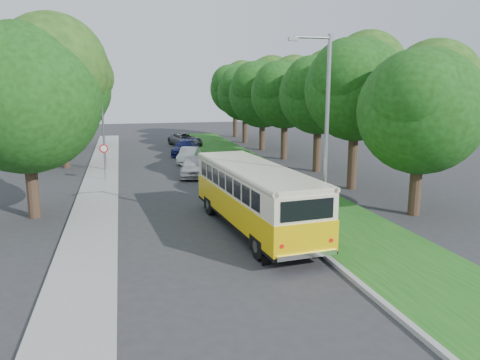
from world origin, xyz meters
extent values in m
plane|color=#2D2D30|center=(0.00, 0.00, 0.00)|extent=(120.00, 120.00, 0.00)
cube|color=gray|center=(3.60, 5.00, 0.07)|extent=(0.20, 70.00, 0.15)
cube|color=#195516|center=(5.95, 5.00, 0.07)|extent=(4.50, 70.00, 0.13)
cube|color=gray|center=(-4.80, 5.00, 0.06)|extent=(2.20, 70.00, 0.12)
cylinder|color=#332319|center=(10.15, 0.00, 1.67)|extent=(0.56, 0.56, 3.35)
sphere|color=#163B0D|center=(10.15, 0.00, 4.95)|extent=(5.85, 5.85, 5.85)
sphere|color=#163B0D|center=(11.18, 0.58, 6.12)|extent=(4.38, 4.38, 4.38)
sphere|color=#163B0D|center=(9.28, -0.73, 5.68)|extent=(4.09, 4.09, 4.09)
cylinder|color=#332319|center=(9.96, 6.00, 2.13)|extent=(0.56, 0.56, 4.26)
sphere|color=#163B0D|center=(9.96, 6.00, 5.91)|extent=(5.98, 5.98, 5.98)
sphere|color=#163B0D|center=(11.01, 6.60, 7.10)|extent=(4.49, 4.49, 4.49)
sphere|color=#163B0D|center=(9.06, 5.25, 6.65)|extent=(4.19, 4.19, 4.19)
cylinder|color=#332319|center=(10.28, 12.00, 1.98)|extent=(0.56, 0.56, 3.95)
sphere|color=#163B0D|center=(10.28, 12.00, 5.49)|extent=(5.61, 5.61, 5.61)
sphere|color=#163B0D|center=(11.26, 12.56, 6.62)|extent=(4.21, 4.21, 4.21)
sphere|color=#163B0D|center=(9.44, 11.30, 6.20)|extent=(3.92, 3.92, 3.92)
cylinder|color=#332319|center=(9.90, 18.00, 1.93)|extent=(0.56, 0.56, 3.86)
sphere|color=#163B0D|center=(9.90, 18.00, 5.41)|extent=(5.64, 5.64, 5.64)
sphere|color=#163B0D|center=(10.89, 18.56, 6.54)|extent=(4.23, 4.23, 4.23)
sphere|color=#163B0D|center=(9.05, 17.30, 6.12)|extent=(3.95, 3.95, 3.95)
cylinder|color=#332319|center=(9.80, 24.00, 1.79)|extent=(0.56, 0.56, 3.58)
sphere|color=#163B0D|center=(9.80, 24.00, 5.33)|extent=(6.36, 6.36, 6.36)
sphere|color=#163B0D|center=(10.91, 24.64, 6.60)|extent=(4.77, 4.77, 4.77)
sphere|color=#163B0D|center=(8.84, 23.21, 6.12)|extent=(4.45, 4.45, 4.45)
cylinder|color=#332319|center=(9.67, 30.00, 1.84)|extent=(0.56, 0.56, 3.68)
sphere|color=#163B0D|center=(9.67, 30.00, 5.31)|extent=(5.91, 5.91, 5.91)
sphere|color=#163B0D|center=(10.70, 30.59, 6.49)|extent=(4.43, 4.43, 4.43)
sphere|color=#163B0D|center=(8.78, 29.26, 6.05)|extent=(4.14, 4.14, 4.14)
cylinder|color=#332319|center=(10.05, 36.00, 2.02)|extent=(0.56, 0.56, 4.05)
sphere|color=#163B0D|center=(10.05, 36.00, 5.69)|extent=(5.97, 5.97, 5.97)
sphere|color=#163B0D|center=(11.09, 36.60, 6.88)|extent=(4.48, 4.48, 4.48)
sphere|color=#163B0D|center=(9.15, 35.25, 6.43)|extent=(4.18, 4.18, 4.18)
cylinder|color=#332319|center=(-7.50, 4.00, 1.84)|extent=(0.56, 0.56, 3.68)
sphere|color=#163B0D|center=(-7.50, 4.00, 5.55)|extent=(6.80, 6.80, 6.80)
sphere|color=#163B0D|center=(-6.31, 4.68, 6.91)|extent=(5.10, 5.10, 5.10)
cylinder|color=#332319|center=(-7.50, 18.00, 1.84)|extent=(0.56, 0.56, 3.68)
sphere|color=#163B0D|center=(-7.50, 18.00, 5.55)|extent=(6.80, 6.80, 6.80)
sphere|color=#163B0D|center=(-6.31, 18.68, 6.91)|extent=(5.10, 5.10, 5.10)
sphere|color=#163B0D|center=(-8.52, 17.15, 6.40)|extent=(4.76, 4.76, 4.76)
cylinder|color=#332319|center=(-7.50, 30.00, 1.84)|extent=(0.56, 0.56, 3.68)
sphere|color=#163B0D|center=(-7.50, 30.00, 5.55)|extent=(6.80, 6.80, 6.80)
sphere|color=#163B0D|center=(-6.31, 30.68, 6.91)|extent=(5.10, 5.10, 5.10)
sphere|color=#163B0D|center=(-8.52, 29.15, 6.40)|extent=(4.76, 4.76, 4.76)
cylinder|color=gray|center=(4.30, -2.50, 4.00)|extent=(0.16, 0.16, 8.00)
cylinder|color=gray|center=(3.60, -2.50, 7.85)|extent=(1.40, 0.10, 0.10)
cube|color=gray|center=(2.85, -2.50, 7.78)|extent=(0.35, 0.16, 0.14)
cylinder|color=gray|center=(-4.60, 16.00, 3.75)|extent=(0.16, 0.16, 7.50)
cylinder|color=gray|center=(-5.30, 16.00, 7.35)|extent=(1.40, 0.10, 0.10)
cube|color=gray|center=(-6.05, 16.00, 7.28)|extent=(0.35, 0.16, 0.14)
cylinder|color=gray|center=(-4.50, 12.00, 1.25)|extent=(0.06, 0.06, 2.50)
cone|color=red|center=(-4.50, 11.96, 2.15)|extent=(0.56, 0.02, 0.56)
cone|color=white|center=(-4.50, 11.94, 2.15)|extent=(0.40, 0.02, 0.40)
imported|color=#B0B1B6|center=(1.27, 12.25, 0.70)|extent=(2.38, 4.37, 1.41)
imported|color=silver|center=(1.84, 18.02, 0.62)|extent=(2.51, 4.01, 1.25)
imported|color=navy|center=(2.13, 22.44, 0.66)|extent=(3.25, 4.91, 1.32)
imported|color=#56595D|center=(3.00, 28.77, 0.67)|extent=(3.46, 5.25, 1.34)
camera|label=1|loc=(-3.34, -19.07, 6.12)|focal=35.00mm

